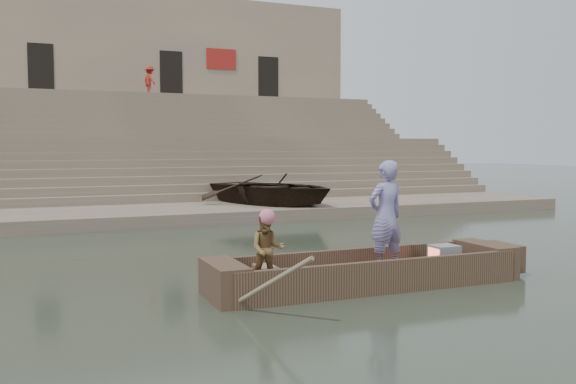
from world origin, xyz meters
TOP-DOWN VIEW (x-y plane):
  - ground at (0.00, 0.00)m, footprint 120.00×120.00m
  - lower_landing at (0.00, 8.00)m, footprint 32.00×4.00m
  - mid_landing at (0.00, 15.50)m, footprint 32.00×3.00m
  - upper_landing at (0.00, 22.50)m, footprint 32.00×3.00m
  - ghat_steps at (0.00, 17.19)m, footprint 32.00×11.00m
  - building_wall at (0.00, 26.50)m, footprint 32.00×5.07m
  - main_rowboat at (2.53, -2.85)m, footprint 5.00×1.30m
  - rowboat_trim at (2.73, -2.86)m, footprint 6.04×2.63m
  - standing_man at (2.97, -2.74)m, footprint 0.76×0.55m
  - rowing_man at (0.64, -3.00)m, footprint 0.66×0.59m
  - television at (4.14, -2.85)m, footprint 0.46×0.42m
  - beached_rowboat at (5.08, 8.14)m, footprint 5.49×6.20m
  - pedestrian at (3.42, 22.11)m, footprint 0.84×1.12m
  - cloth_bundles at (2.27, 7.87)m, footprint 11.91×1.70m

SIDE VIEW (x-z plane):
  - ground at x=0.00m, z-range 0.00..0.00m
  - main_rowboat at x=2.53m, z-range 0.00..0.22m
  - lower_landing at x=0.00m, z-range 0.00..0.40m
  - rowboat_trim at x=2.73m, z-range -0.60..1.21m
  - television at x=4.14m, z-range 0.22..0.62m
  - cloth_bundles at x=2.27m, z-range 0.40..0.66m
  - rowing_man at x=0.64m, z-range 0.22..1.36m
  - beached_rowboat at x=5.08m, z-range 0.40..1.46m
  - standing_man at x=2.97m, z-range 0.22..2.17m
  - mid_landing at x=0.00m, z-range 0.00..2.80m
  - ghat_steps at x=0.00m, z-range -0.80..4.40m
  - upper_landing at x=0.00m, z-range 0.00..5.20m
  - building_wall at x=0.00m, z-range 0.00..11.20m
  - pedestrian at x=3.42m, z-range 5.20..6.75m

